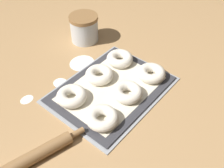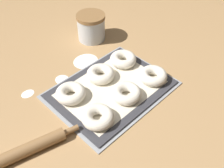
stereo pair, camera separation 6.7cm
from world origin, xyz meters
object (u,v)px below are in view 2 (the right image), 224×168
Objects in this scene: bagel_back_left at (71,93)px; flour_canister at (91,27)px; bagel_back_right at (123,59)px; bagel_front_left at (98,117)px; bagel_back_center at (101,74)px; baking_tray at (112,89)px; bagel_front_right at (153,76)px; bagel_front_center at (126,93)px; rolling_pin at (6,159)px.

flour_canister is at bearing 37.41° from bagel_back_left.
bagel_back_right is at bearing -99.19° from flour_canister.
bagel_front_left is 0.22m from bagel_back_center.
bagel_back_left is 0.15m from bagel_back_center.
baking_tray is at bearing -26.70° from bagel_back_left.
bagel_front_center is at bearing 176.53° from bagel_front_right.
flour_canister is at bearing 55.20° from bagel_back_center.
bagel_front_right is 0.21m from bagel_back_center.
bagel_back_right is at bearing 0.37° from bagel_back_left.
bagel_back_left is at bearing -179.78° from bagel_back_center.
flour_canister reaches higher than baking_tray.
bagel_back_left is 1.00× the size of bagel_back_right.
bagel_back_left reaches higher than rolling_pin.
bagel_front_right is 1.00× the size of bagel_back_right.
bagel_front_center is 0.20m from bagel_back_right.
baking_tray is 0.08m from bagel_front_center.
bagel_back_right is (0.29, 0.15, 0.00)m from bagel_front_left.
rolling_pin is (-0.63, -0.32, -0.04)m from flour_canister.
bagel_front_center is (0.00, -0.07, 0.03)m from baking_tray.
bagel_front_right is 0.16m from bagel_back_right.
bagel_front_right and bagel_back_center have the same top height.
bagel_back_left is (-0.15, 0.14, 0.00)m from bagel_front_center.
baking_tray is 0.37m from flour_canister.
bagel_back_center is 0.84× the size of flour_canister.
rolling_pin is (-0.45, 0.07, -0.01)m from bagel_front_center.
rolling_pin is (-0.45, 0.00, 0.02)m from baking_tray.
bagel_front_right is at bearing -28.67° from baking_tray.
bagel_back_right is 0.24× the size of rolling_pin.
bagel_back_center is 1.00× the size of bagel_back_right.
bagel_front_right is 0.60m from rolling_pin.
bagel_front_right is (0.30, -0.00, 0.00)m from bagel_front_left.
bagel_back_right is 0.84× the size of flour_canister.
bagel_front_left is 0.15m from bagel_front_center.
flour_canister is at bearing 50.62° from bagel_front_left.
bagel_back_center is at bearing 87.59° from bagel_front_center.
bagel_front_left is at bearing -129.38° from flour_canister.
bagel_back_right is (0.14, 0.15, 0.00)m from bagel_front_center.
bagel_front_right is 1.00× the size of bagel_back_left.
bagel_front_left and bagel_back_center have the same top height.
bagel_front_center reaches higher than rolling_pin.
bagel_back_left is (-0.14, 0.07, 0.03)m from baking_tray.
rolling_pin is (-0.60, 0.08, -0.01)m from bagel_front_right.
bagel_front_right is 0.33m from bagel_back_left.
bagel_front_left reaches higher than rolling_pin.
bagel_front_center is at bearing -92.41° from bagel_back_center.
flour_canister is at bearing 60.57° from baking_tray.
baking_tray is 3.41× the size of flour_canister.
bagel_front_left is 0.15m from bagel_back_left.
flour_canister is 0.71m from rolling_pin.
bagel_front_left is at bearing -151.49° from baking_tray.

